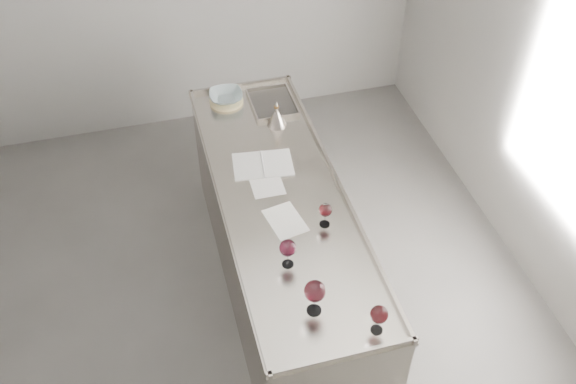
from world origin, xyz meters
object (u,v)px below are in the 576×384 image
object	(u,v)px
wine_funnel	(277,118)
counter	(282,245)
wine_glass_left	(288,248)
ceramic_bowl	(226,96)
wine_glass_small	(325,211)
notebook	(263,165)
wine_glass_right	(379,315)
wine_glass_middle	(315,292)

from	to	relation	value
wine_funnel	counter	bearing A→B (deg)	-102.16
wine_glass_left	ceramic_bowl	size ratio (longest dim) A/B	0.77
wine_glass_left	wine_glass_small	distance (m)	0.37
notebook	ceramic_bowl	size ratio (longest dim) A/B	1.72
wine_glass_left	wine_funnel	bearing A→B (deg)	78.41
ceramic_bowl	wine_glass_small	bearing A→B (deg)	-76.68
notebook	wine_funnel	size ratio (longest dim) A/B	2.06
wine_funnel	ceramic_bowl	bearing A→B (deg)	128.69
counter	notebook	bearing A→B (deg)	99.20
notebook	wine_funnel	distance (m)	0.43
wine_glass_left	wine_funnel	distance (m)	1.25
counter	wine_funnel	world-z (taller)	wine_funnel
counter	wine_glass_right	xyz separation A→B (m)	(0.21, -1.08, 0.59)
notebook	ceramic_bowl	bearing A→B (deg)	104.02
ceramic_bowl	wine_funnel	distance (m)	0.45
wine_glass_right	wine_glass_small	world-z (taller)	wine_glass_right
ceramic_bowl	wine_funnel	bearing A→B (deg)	-51.31
wine_glass_middle	ceramic_bowl	world-z (taller)	wine_glass_middle
wine_glass_middle	wine_glass_small	size ratio (longest dim) A/B	1.38
wine_glass_small	ceramic_bowl	world-z (taller)	wine_glass_small
wine_glass_small	ceramic_bowl	bearing A→B (deg)	103.32
wine_glass_left	counter	bearing A→B (deg)	79.11
ceramic_bowl	wine_funnel	world-z (taller)	wine_funnel
wine_glass_left	wine_glass_middle	bearing A→B (deg)	-81.55
wine_glass_small	ceramic_bowl	xyz separation A→B (m)	(-0.32, 1.34, -0.06)
wine_glass_left	notebook	size ratio (longest dim) A/B	0.45
counter	ceramic_bowl	bearing A→B (deg)	97.70
wine_glass_small	notebook	world-z (taller)	wine_glass_small
wine_glass_left	wine_funnel	xyz separation A→B (m)	(0.25, 1.22, -0.07)
notebook	wine_funnel	world-z (taller)	wine_funnel
wine_glass_left	wine_glass_right	size ratio (longest dim) A/B	1.03
wine_glass_left	wine_funnel	size ratio (longest dim) A/B	0.92
counter	wine_glass_small	bearing A→B (deg)	-60.48
ceramic_bowl	wine_glass_left	bearing A→B (deg)	-88.82
wine_glass_right	wine_funnel	size ratio (longest dim) A/B	0.90
notebook	wine_glass_right	bearing A→B (deg)	-72.43
counter	wine_glass_middle	distance (m)	1.08
wine_glass_right	ceramic_bowl	xyz separation A→B (m)	(-0.35, 2.11, -0.08)
wine_glass_middle	wine_funnel	world-z (taller)	wine_glass_middle
wine_glass_middle	wine_glass_right	distance (m)	0.33
counter	wine_glass_left	bearing A→B (deg)	-100.89
wine_glass_middle	wine_funnel	size ratio (longest dim) A/B	1.10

